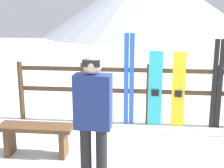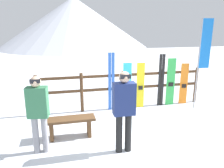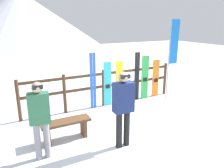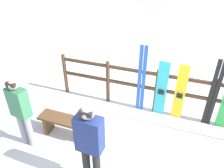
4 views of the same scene
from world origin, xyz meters
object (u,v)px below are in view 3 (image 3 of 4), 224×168
Objects in this scene: snowboard_green at (145,78)px; snowboard_orange at (156,78)px; ski_pair_black at (137,77)px; snowboard_cyan at (107,84)px; bench at (66,126)px; snowboard_yellow at (119,83)px; rental_flag at (172,50)px; person_navy at (123,104)px; person_plaid_green at (40,115)px; ski_pair_blue at (93,81)px.

snowboard_green reaches higher than snowboard_orange.
snowboard_cyan is at bearing -179.83° from ski_pair_black.
bench is at bearing -140.49° from snowboard_cyan.
snowboard_yellow is 0.52× the size of rental_flag.
person_navy is 1.72m from person_plaid_green.
bench is 0.64× the size of ski_pair_blue.
bench is at bearing -153.01° from ski_pair_black.
snowboard_orange is 0.50× the size of rental_flag.
person_navy is at bearing -39.00° from bench.
ski_pair_blue is at bearing 48.71° from bench.
person_navy is 2.40m from ski_pair_blue.
bench is 2.77m from snowboard_yellow.
snowboard_yellow is 0.93× the size of snowboard_green.
person_plaid_green is at bearing 167.81° from person_navy.
ski_pair_black is at bearing 156.81° from rental_flag.
rental_flag is at bearing -11.68° from snowboard_cyan.
rental_flag is at bearing -60.75° from snowboard_orange.
bench is 4.13m from snowboard_orange.
snowboard_cyan is at bearing 168.32° from rental_flag.
snowboard_green is (1.05, 0.00, 0.05)m from snowboard_yellow.
snowboard_green is (3.97, 2.01, -0.17)m from person_plaid_green.
ski_pair_blue is at bearing 179.92° from snowboard_orange.
rental_flag reaches higher than person_plaid_green.
ski_pair_blue is 1.15× the size of snowboard_green.
person_navy is 1.06× the size of person_plaid_green.
snowboard_cyan is 1.49m from snowboard_green.
person_plaid_green is at bearing -134.37° from ski_pair_blue.
bench is 3.69m from snowboard_green.
ski_pair_blue reaches higher than bench.
snowboard_yellow is at bearing -179.72° from ski_pair_black.
ski_pair_blue reaches higher than snowboard_orange.
ski_pair_blue is 1.05× the size of ski_pair_black.
bench is 1.50m from person_navy.
snowboard_cyan is (0.51, -0.00, -0.17)m from ski_pair_blue.
snowboard_orange is at bearing -0.02° from snowboard_green.
person_plaid_green is 1.12× the size of snowboard_yellow.
ski_pair_black is at bearing 29.03° from person_plaid_green.
bench is at bearing 37.72° from person_plaid_green.
bench is 2.42m from snowboard_cyan.
bench is 2.10m from ski_pair_blue.
ski_pair_blue is (1.34, 1.53, 0.55)m from bench.
snowboard_cyan is (0.80, 2.37, -0.27)m from person_navy.
bench is 3.40m from ski_pair_black.
ski_pair_blue is at bearing 179.61° from snowboard_cyan.
bench is 4.45m from rental_flag.
person_plaid_green is 5.03m from rental_flag.
ski_pair_blue reaches higher than person_navy.
snowboard_orange is at bearing 24.28° from person_plaid_green.
ski_pair_black is (0.71, 0.00, 0.13)m from snowboard_yellow.
ski_pair_black is at bearing 0.17° from snowboard_cyan.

